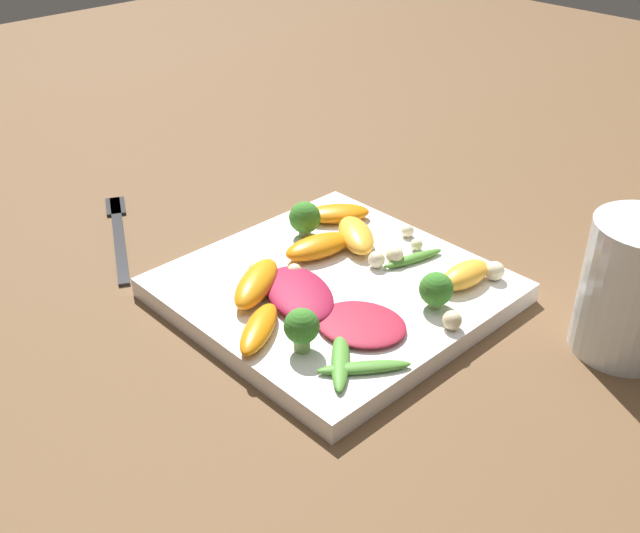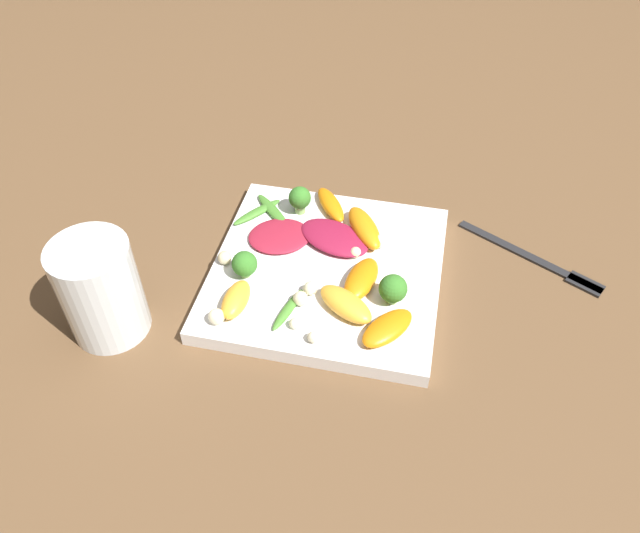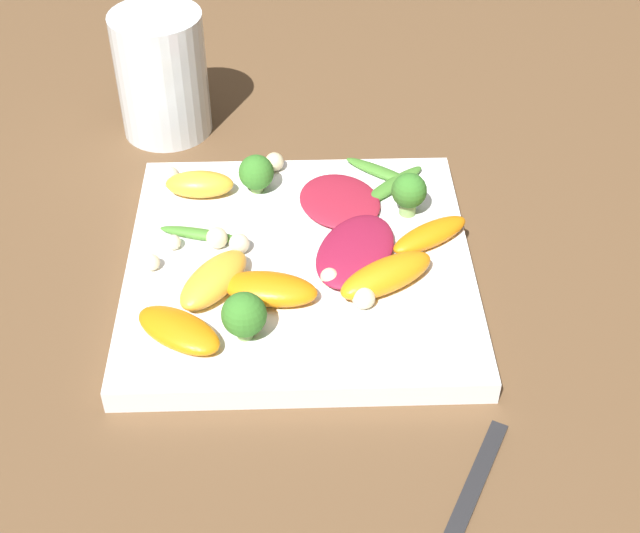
# 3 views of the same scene
# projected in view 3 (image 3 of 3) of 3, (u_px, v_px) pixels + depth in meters

# --- Properties ---
(ground_plane) EXTENTS (2.40, 2.40, 0.00)m
(ground_plane) POSITION_uv_depth(u_px,v_px,m) (294.00, 277.00, 0.70)
(ground_plane) COLOR brown
(plate) EXTENTS (0.26, 0.26, 0.02)m
(plate) POSITION_uv_depth(u_px,v_px,m) (294.00, 268.00, 0.69)
(plate) COLOR white
(plate) RESTS_ON ground_plane
(drinking_glass) EXTENTS (0.08, 0.08, 0.12)m
(drinking_glass) POSITION_uv_depth(u_px,v_px,m) (157.00, 74.00, 0.82)
(drinking_glass) COLOR white
(drinking_glass) RESTS_ON ground_plane
(radicchio_leaf_0) EXTENTS (0.11, 0.09, 0.01)m
(radicchio_leaf_0) POSITION_uv_depth(u_px,v_px,m) (350.00, 253.00, 0.68)
(radicchio_leaf_0) COLOR maroon
(radicchio_leaf_0) RESTS_ON plate
(radicchio_leaf_1) EXTENTS (0.09, 0.09, 0.01)m
(radicchio_leaf_1) POSITION_uv_depth(u_px,v_px,m) (334.00, 201.00, 0.73)
(radicchio_leaf_1) COLOR maroon
(radicchio_leaf_1) RESTS_ON plate
(orange_segment_0) EXTENTS (0.06, 0.07, 0.01)m
(orange_segment_0) POSITION_uv_depth(u_px,v_px,m) (424.00, 235.00, 0.69)
(orange_segment_0) COLOR orange
(orange_segment_0) RESTS_ON plate
(orange_segment_1) EXTENTS (0.07, 0.07, 0.02)m
(orange_segment_1) POSITION_uv_depth(u_px,v_px,m) (172.00, 330.00, 0.61)
(orange_segment_1) COLOR orange
(orange_segment_1) RESTS_ON plate
(orange_segment_2) EXTENTS (0.07, 0.08, 0.02)m
(orange_segment_2) POSITION_uv_depth(u_px,v_px,m) (380.00, 275.00, 0.65)
(orange_segment_2) COLOR orange
(orange_segment_2) RESTS_ON plate
(orange_segment_3) EXTENTS (0.05, 0.07, 0.02)m
(orange_segment_3) POSITION_uv_depth(u_px,v_px,m) (264.00, 289.00, 0.64)
(orange_segment_3) COLOR orange
(orange_segment_3) RESTS_ON plate
(orange_segment_4) EXTENTS (0.08, 0.06, 0.02)m
(orange_segment_4) POSITION_uv_depth(u_px,v_px,m) (208.00, 280.00, 0.65)
(orange_segment_4) COLOR #FCAD33
(orange_segment_4) RESTS_ON plate
(orange_segment_5) EXTENTS (0.03, 0.06, 0.02)m
(orange_segment_5) POSITION_uv_depth(u_px,v_px,m) (194.00, 184.00, 0.74)
(orange_segment_5) COLOR #FCAD33
(orange_segment_5) RESTS_ON plate
(broccoli_floret_0) EXTENTS (0.03, 0.03, 0.03)m
(broccoli_floret_0) POSITION_uv_depth(u_px,v_px,m) (251.00, 173.00, 0.74)
(broccoli_floret_0) COLOR #84AD5B
(broccoli_floret_0) RESTS_ON plate
(broccoli_floret_1) EXTENTS (0.03, 0.03, 0.04)m
(broccoli_floret_1) POSITION_uv_depth(u_px,v_px,m) (403.00, 192.00, 0.71)
(broccoli_floret_1) COLOR #84AD5B
(broccoli_floret_1) RESTS_ON plate
(broccoli_floret_2) EXTENTS (0.03, 0.03, 0.04)m
(broccoli_floret_2) POSITION_uv_depth(u_px,v_px,m) (237.00, 315.00, 0.61)
(broccoli_floret_2) COLOR #7A9E51
(broccoli_floret_2) RESTS_ON plate
(arugula_sprig_0) EXTENTS (0.05, 0.07, 0.01)m
(arugula_sprig_0) POSITION_uv_depth(u_px,v_px,m) (377.00, 173.00, 0.76)
(arugula_sprig_0) COLOR #47842D
(arugula_sprig_0) RESTS_ON plate
(arugula_sprig_1) EXTENTS (0.06, 0.07, 0.01)m
(arugula_sprig_1) POSITION_uv_depth(u_px,v_px,m) (386.00, 186.00, 0.75)
(arugula_sprig_1) COLOR #47842D
(arugula_sprig_1) RESTS_ON plate
(arugula_sprig_2) EXTENTS (0.03, 0.07, 0.01)m
(arugula_sprig_2) POSITION_uv_depth(u_px,v_px,m) (194.00, 234.00, 0.70)
(arugula_sprig_2) COLOR #47842D
(arugula_sprig_2) RESTS_ON plate
(macadamia_nut_0) EXTENTS (0.01, 0.01, 0.01)m
(macadamia_nut_0) POSITION_uv_depth(u_px,v_px,m) (323.00, 277.00, 0.66)
(macadamia_nut_0) COLOR beige
(macadamia_nut_0) RESTS_ON plate
(macadamia_nut_1) EXTENTS (0.02, 0.02, 0.02)m
(macadamia_nut_1) POSITION_uv_depth(u_px,v_px,m) (269.00, 162.00, 0.77)
(macadamia_nut_1) COLOR beige
(macadamia_nut_1) RESTS_ON plate
(macadamia_nut_2) EXTENTS (0.02, 0.02, 0.02)m
(macadamia_nut_2) POSITION_uv_depth(u_px,v_px,m) (357.00, 298.00, 0.64)
(macadamia_nut_2) COLOR beige
(macadamia_nut_2) RESTS_ON plate
(macadamia_nut_3) EXTENTS (0.02, 0.02, 0.02)m
(macadamia_nut_3) POSITION_uv_depth(u_px,v_px,m) (233.00, 244.00, 0.68)
(macadamia_nut_3) COLOR beige
(macadamia_nut_3) RESTS_ON plate
(macadamia_nut_4) EXTENTS (0.02, 0.02, 0.02)m
(macadamia_nut_4) POSITION_uv_depth(u_px,v_px,m) (164.00, 177.00, 0.75)
(macadamia_nut_4) COLOR beige
(macadamia_nut_4) RESTS_ON plate
(macadamia_nut_5) EXTENTS (0.01, 0.01, 0.01)m
(macadamia_nut_5) POSITION_uv_depth(u_px,v_px,m) (167.00, 242.00, 0.69)
(macadamia_nut_5) COLOR beige
(macadamia_nut_5) RESTS_ON plate
(macadamia_nut_6) EXTENTS (0.01, 0.01, 0.01)m
(macadamia_nut_6) POSITION_uv_depth(u_px,v_px,m) (145.00, 262.00, 0.67)
(macadamia_nut_6) COLOR beige
(macadamia_nut_6) RESTS_ON plate
(macadamia_nut_7) EXTENTS (0.02, 0.02, 0.02)m
(macadamia_nut_7) POSITION_uv_depth(u_px,v_px,m) (211.00, 238.00, 0.69)
(macadamia_nut_7) COLOR beige
(macadamia_nut_7) RESTS_ON plate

